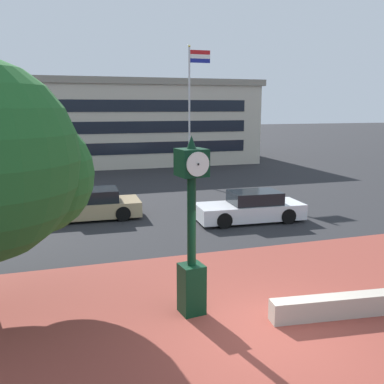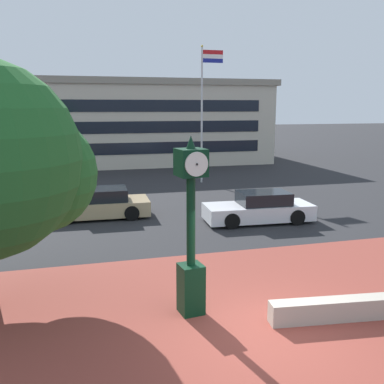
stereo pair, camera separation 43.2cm
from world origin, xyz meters
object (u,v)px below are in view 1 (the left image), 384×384
(car_street_far, at_px, (91,205))
(civic_building, at_px, (66,121))
(car_street_near, at_px, (251,208))
(flagpole_primary, at_px, (191,106))
(street_clock, at_px, (192,234))

(car_street_far, relative_size, civic_building, 0.14)
(car_street_near, relative_size, flagpole_primary, 0.54)
(street_clock, relative_size, car_street_far, 0.96)
(flagpole_primary, distance_m, civic_building, 16.22)
(car_street_near, xyz_separation_m, civic_building, (-6.79, 24.39, 2.92))
(flagpole_primary, relative_size, civic_building, 0.27)
(street_clock, bearing_deg, civic_building, 85.56)
(street_clock, distance_m, flagpole_primary, 18.14)
(car_street_far, height_order, civic_building, civic_building)
(car_street_near, bearing_deg, street_clock, 148.75)
(car_street_far, xyz_separation_m, flagpole_primary, (6.88, 7.41, 4.25))
(car_street_far, distance_m, civic_building, 22.07)
(street_clock, xyz_separation_m, car_street_near, (4.87, 7.17, -1.37))
(street_clock, xyz_separation_m, car_street_far, (-1.57, 9.69, -1.37))
(car_street_near, bearing_deg, car_street_far, 71.62)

